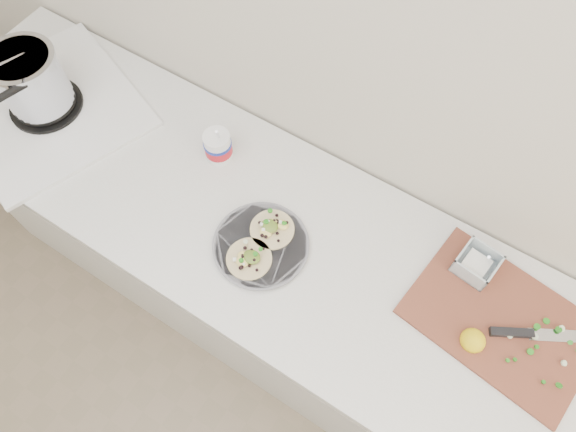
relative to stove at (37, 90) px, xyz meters
The scene contains 5 objects.
counter 0.99m from the stove, ahead, with size 2.44×0.66×0.90m.
stove is the anchor object (origin of this frame).
taco_plate 0.90m from the stove, ahead, with size 0.28×0.28×0.04m.
tub 0.63m from the stove, 14.24° to the left, with size 0.09×0.09×0.20m.
cutboard 1.57m from the stove, ahead, with size 0.52×0.39×0.07m.
Camera 1 is at (0.47, 0.86, 2.27)m, focal length 32.00 mm.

